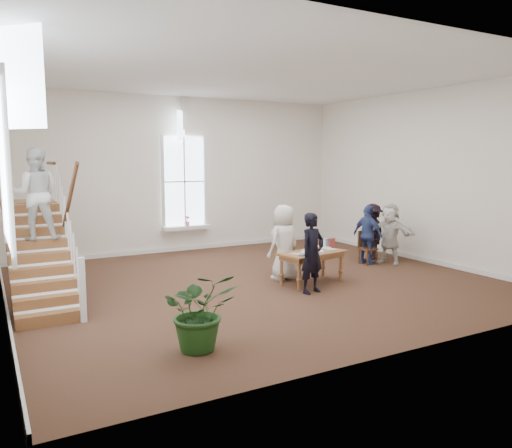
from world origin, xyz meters
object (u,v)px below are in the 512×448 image
library_table (312,255)px  floor_plant (200,311)px  elderly_woman (284,242)px  person_yellow (283,241)px  side_chair (366,246)px  woman_cluster_c (390,233)px  police_officer (312,253)px  woman_cluster_b (372,231)px  woman_cluster_a (368,235)px

library_table → floor_plant: floor_plant is taller
elderly_woman → person_yellow: size_ratio=1.08×
side_chair → elderly_woman: bearing=-174.5°
library_table → woman_cluster_c: size_ratio=1.01×
police_officer → floor_plant: (-3.18, -1.76, -0.24)m
elderly_woman → woman_cluster_c: elderly_woman is taller
library_table → person_yellow: size_ratio=1.02×
woman_cluster_b → floor_plant: (-6.61, -3.82, -0.18)m
library_table → elderly_woman: (-0.37, 0.60, 0.23)m
person_yellow → side_chair: (2.46, -0.10, -0.31)m
elderly_woman → floor_plant: elderly_woman is taller
police_officer → side_chair: police_officer is taller
woman_cluster_c → side_chair: (-0.57, 0.25, -0.31)m
person_yellow → floor_plant: person_yellow is taller
library_table → police_officer: 0.83m
woman_cluster_a → floor_plant: bearing=109.7°
police_officer → woman_cluster_a: 3.29m
woman_cluster_c → library_table: bearing=-96.5°
library_table → woman_cluster_a: bearing=11.5°
floor_plant → police_officer: bearing=29.0°
police_officer → side_chair: size_ratio=1.89×
woman_cluster_c → floor_plant: size_ratio=1.37×
police_officer → woman_cluster_c: 3.71m
library_table → woman_cluster_b: (2.97, 1.40, 0.14)m
person_yellow → floor_plant: 5.02m
woman_cluster_a → woman_cluster_c: (0.56, -0.20, 0.02)m
woman_cluster_a → floor_plant: (-6.05, -3.37, -0.19)m
person_yellow → floor_plant: size_ratio=1.36×
library_table → police_officer: (-0.47, -0.65, 0.20)m
elderly_woman → woman_cluster_c: 3.34m
woman_cluster_a → side_chair: size_ratio=1.77×
woman_cluster_a → police_officer: bearing=109.7°
woman_cluster_a → floor_plant: 6.93m
police_officer → woman_cluster_c: police_officer is taller
police_officer → woman_cluster_c: (3.43, 1.40, -0.03)m
woman_cluster_b → side_chair: woman_cluster_b is taller
library_table → woman_cluster_b: size_ratio=1.06×
woman_cluster_a → floor_plant: size_ratio=1.33×
woman_cluster_a → side_chair: woman_cluster_a is taller
library_table → side_chair: bearing=12.6°
woman_cluster_c → floor_plant: bearing=-85.1°
police_officer → elderly_woman: 1.25m
elderly_woman → floor_plant: 4.46m
woman_cluster_c → police_officer: bearing=-88.5°
person_yellow → woman_cluster_a: size_ratio=1.03×
floor_plant → side_chair: size_ratio=1.33×
elderly_woman → woman_cluster_b: (3.33, 0.80, -0.09)m
police_officer → floor_plant: police_officer is taller
woman_cluster_c → floor_plant: 7.33m
floor_plant → library_table: bearing=33.6°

